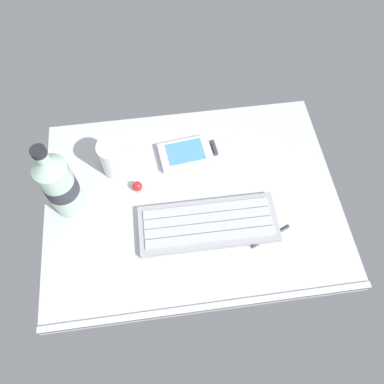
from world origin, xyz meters
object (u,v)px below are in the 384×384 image
keyboard (208,224)px  water_bottle (59,184)px  handheld_device (188,153)px  trackball_mouse (137,186)px  juice_cup (115,158)px  stylus_pen (271,236)px

keyboard → water_bottle: 31.03cm
handheld_device → trackball_mouse: size_ratio=6.08×
juice_cup → stylus_pen: juice_cup is taller
keyboard → trackball_mouse: 17.84cm
water_bottle → trackball_mouse: (14.48, 2.05, -7.91)cm
juice_cup → keyboard: bearing=-42.7°
water_bottle → trackball_mouse: 16.62cm
handheld_device → trackball_mouse: (-12.27, -7.47, 0.37)cm
keyboard → handheld_device: bearing=95.8°
stylus_pen → keyboard: bearing=139.2°
keyboard → handheld_device: keyboard is taller
keyboard → water_bottle: water_bottle is taller
trackball_mouse → stylus_pen: (26.61, -15.05, -0.75)cm
keyboard → stylus_pen: 13.17cm
juice_cup → water_bottle: (-10.25, -8.10, 5.10)cm
keyboard → water_bottle: (-28.60, 8.84, 8.20)cm
keyboard → juice_cup: juice_cup is taller
juice_cup → stylus_pen: 37.53cm
handheld_device → stylus_pen: handheld_device is taller
trackball_mouse → handheld_device: bearing=31.3°
keyboard → stylus_pen: keyboard is taller
stylus_pen → trackball_mouse: bearing=128.2°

